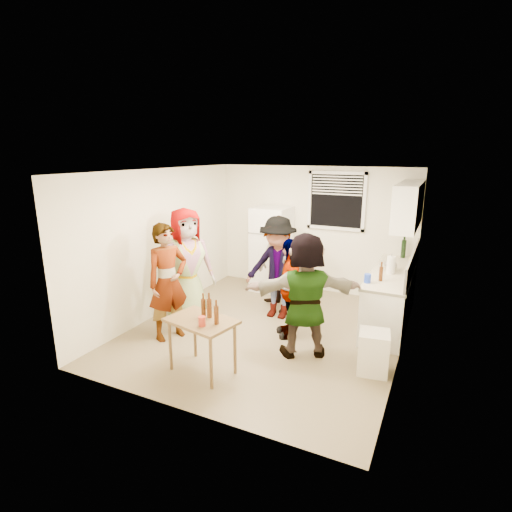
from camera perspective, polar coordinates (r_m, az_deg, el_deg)
The scene contains 23 objects.
room at distance 6.48m, azimuth 1.60°, elevation -10.59°, with size 4.00×4.50×2.50m, color white, non-canonical shape.
window at distance 7.86m, azimuth 11.40°, elevation 7.71°, with size 1.12×0.10×1.06m, color white, non-canonical shape.
refrigerator at distance 8.11m, azimuth 2.22°, elevation 1.02°, with size 0.70×0.70×1.70m, color white.
counter_lower at distance 6.95m, azimuth 18.63°, elevation -5.77°, with size 0.60×2.20×0.86m, color white.
countertop at distance 6.81m, azimuth 18.93°, elevation -2.22°, with size 0.64×2.22×0.04m, color beige.
backsplash at distance 6.73m, azimuth 21.47°, elevation -0.86°, with size 0.03×2.20×0.36m, color #B2ACA5.
upper_cabinets at distance 6.78m, azimuth 20.99°, elevation 6.80°, with size 0.34×1.60×0.70m, color white.
kettle at distance 6.85m, azimuth 18.58°, elevation -1.90°, with size 0.24×0.20×0.20m, color silver, non-canonical shape.
paper_towel at distance 6.67m, azimuth 18.62°, elevation -2.36°, with size 0.13×0.13×0.28m, color white.
wine_bottle at distance 7.72m, azimuth 20.21°, elevation -0.22°, with size 0.08×0.08×0.33m, color black.
beer_bottle_counter at distance 6.24m, azimuth 17.34°, elevation -3.41°, with size 0.06×0.06×0.22m, color #47230C.
blue_cup at distance 6.10m, azimuth 15.61°, elevation -3.69°, with size 0.10×0.10×0.13m, color blue.
picture_frame at distance 7.18m, azimuth 21.16°, elevation -0.81°, with size 0.02×0.17×0.14m, color tan.
trash_bin at distance 5.48m, azimuth 16.38°, elevation -13.31°, with size 0.38×0.38×0.55m, color silver.
serving_table at distance 5.45m, azimuth -7.55°, elevation -15.97°, with size 0.86×0.57×0.72m, color brown, non-canonical shape.
beer_bottle_table at distance 5.17m, azimuth -6.65°, elevation -8.70°, with size 0.06×0.06×0.24m, color #47230C.
red_cup at distance 4.95m, azimuth -7.70°, elevation -9.86°, with size 0.09×0.09×0.12m, color #A22D1B.
guest_grey at distance 6.95m, azimuth -9.51°, elevation -8.98°, with size 0.93×1.91×0.61m, color gray.
guest_stripe at distance 6.42m, azimuth -12.03°, elevation -11.18°, with size 0.65×1.77×0.42m, color #141933.
guest_back_left at distance 7.31m, azimuth 3.01°, elevation -7.58°, with size 0.82×1.70×0.64m, color brown.
guest_back_right at distance 7.01m, azimuth 3.00°, elevation -8.57°, with size 1.13×1.74×0.65m, color #424247.
guest_black at distance 6.37m, azimuth 4.74°, elevation -11.12°, with size 0.90×1.54×0.37m, color black.
guest_orange at distance 5.85m, azimuth 6.76°, elevation -13.66°, with size 1.63×1.75×0.52m, color #EF7148.
Camera 1 is at (2.37, -5.36, 2.77)m, focal length 28.00 mm.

